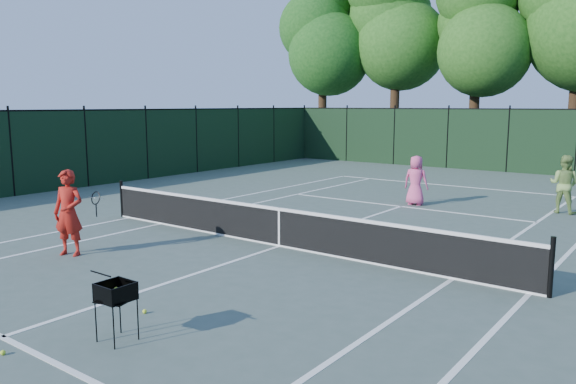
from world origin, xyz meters
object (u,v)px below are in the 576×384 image
Objects in this scene: player_pink at (416,180)px; loose_ball_near_cart at (3,353)px; ball_hopper at (116,292)px; loose_ball_midcourt at (145,311)px; coach at (69,213)px; player_green at (564,184)px.

loose_ball_near_cart is at bearing 86.09° from player_pink.
loose_ball_midcourt is (-0.52, 0.89, -0.67)m from ball_hopper.
loose_ball_midcourt is (4.06, -1.29, -0.90)m from coach.
coach is 1.16× the size of player_pink.
coach reaches higher than loose_ball_near_cart.
ball_hopper is at bearing -48.63° from coach.
player_pink is 1.93× the size of ball_hopper.
player_pink is 23.73× the size of loose_ball_near_cart.
player_green is 15.50m from loose_ball_near_cart.
player_pink reaches higher than loose_ball_near_cart.
player_green is 25.82× the size of loose_ball_near_cart.
player_pink reaches higher than ball_hopper.
loose_ball_midcourt is at bearing 104.23° from ball_hopper.
player_green is at bearing 74.91° from loose_ball_midcourt.
loose_ball_midcourt is at bearing 87.84° from player_pink.
player_green is 2.10× the size of ball_hopper.
coach reaches higher than player_pink.
ball_hopper is (1.17, -12.44, -0.11)m from player_pink.
ball_hopper reaches higher than loose_ball_near_cart.
player_green reaches higher than ball_hopper.
coach is at bearing 138.23° from loose_ball_near_cart.
player_pink is 13.65m from loose_ball_near_cart.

